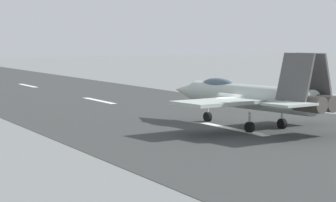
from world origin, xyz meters
name	(u,v)px	position (x,y,z in m)	size (l,w,h in m)	color
ground_plane	(226,128)	(0.00, 0.00, 0.00)	(400.00, 400.00, 0.00)	slate
runway_strip	(226,128)	(-0.02, 0.00, 0.01)	(240.00, 26.00, 0.02)	#353636
fighter_jet	(250,96)	(-1.05, -1.37, 2.36)	(16.74, 13.80, 5.56)	#A8B3AC
crew_person	(233,96)	(14.53, -10.43, 0.79)	(0.59, 0.48, 1.58)	#1E2338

